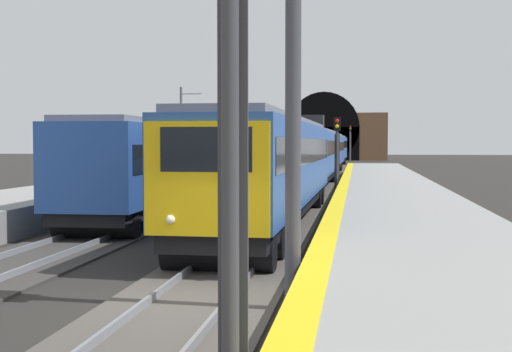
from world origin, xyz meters
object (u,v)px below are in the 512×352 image
Objects in this scene: train_adjacent_platform at (215,157)px; railway_signal_near at (231,115)px; overhead_signal_gantry at (48,5)px; railway_signal_mid at (337,149)px; train_main_approaching at (319,152)px; railway_signal_far at (350,141)px; catenary_mast_near at (182,131)px.

railway_signal_near is (-33.28, -7.03, 1.07)m from train_adjacent_platform.
railway_signal_mid is at bearing -9.56° from overhead_signal_gantry.
railway_signal_far is at bearing 178.72° from train_main_approaching.
overhead_signal_gantry is (5.97, 4.46, 2.24)m from railway_signal_near.
train_main_approaching is 8.84× the size of overhead_signal_gantry.
catenary_mast_near reaches higher than train_main_approaching.
train_main_approaching is 13.47m from catenary_mast_near.
railway_signal_near is at bearing 3.04° from train_main_approaching.
train_main_approaching is at bearing -177.79° from railway_signal_near.
train_adjacent_platform is (-15.63, 5.14, -0.04)m from train_main_approaching.
railway_signal_near is (-48.91, -1.89, 1.03)m from train_main_approaching.
catenary_mast_near is at bearing -146.30° from railway_signal_mid.
overhead_signal_gantry reaches higher than railway_signal_near.
overhead_signal_gantry is at bearing -168.42° from catenary_mast_near.
train_main_approaching is at bearing -19.49° from train_adjacent_platform.
train_adjacent_platform is at bearing -17.39° from train_main_approaching.
railway_signal_near is 1.27× the size of railway_signal_mid.
overhead_signal_gantry is at bearing -2.60° from train_main_approaching.
train_adjacent_platform is at bearing 5.38° from overhead_signal_gantry.
overhead_signal_gantry is at bearing -9.56° from railway_signal_mid.
railway_signal_mid is (-16.45, -1.89, 0.39)m from train_main_approaching.
train_main_approaching is 51.40m from railway_signal_far.
railway_signal_near is 0.71× the size of catenary_mast_near.
train_adjacent_platform is 34.03m from railway_signal_near.
railway_signal_near is at bearing -143.21° from overhead_signal_gantry.
overhead_signal_gantry is 48.92m from catenary_mast_near.
train_adjacent_platform is 9.30× the size of railway_signal_mid.
catenary_mast_near is (53.87, 14.28, 0.79)m from railway_signal_near.
railway_signal_mid is (32.46, 0.00, -0.64)m from railway_signal_near.
catenary_mast_near is (-46.40, 14.28, 0.78)m from railway_signal_far.
catenary_mast_near is at bearing -165.15° from railway_signal_near.
overhead_signal_gantry is (-26.49, 4.46, 2.88)m from railway_signal_mid.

